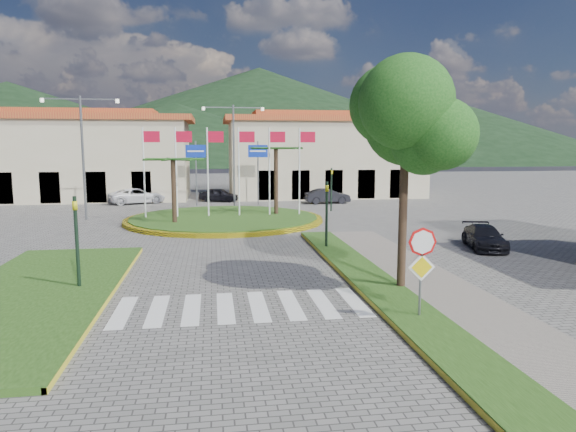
{
  "coord_description": "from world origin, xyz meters",
  "views": [
    {
      "loc": [
        -0.71,
        -11.05,
        4.84
      ],
      "look_at": [
        2.1,
        8.0,
        2.2
      ],
      "focal_mm": 32.0,
      "sensor_mm": 36.0,
      "label": 1
    }
  ],
  "objects": [
    {
      "name": "traffic_light_right",
      "position": [
        4.5,
        12.0,
        1.94
      ],
      "size": [
        0.15,
        0.18,
        3.2
      ],
      "color": "black",
      "rests_on": "ground"
    },
    {
      "name": "traffic_light_far",
      "position": [
        8.0,
        26.0,
        1.94
      ],
      "size": [
        0.18,
        0.15,
        3.2
      ],
      "color": "black",
      "rests_on": "ground"
    },
    {
      "name": "hill_far_east",
      "position": [
        70.0,
        135.0,
        9.0
      ],
      "size": [
        120.0,
        120.0,
        18.0
      ],
      "primitive_type": "cone",
      "color": "black",
      "rests_on": "ground"
    },
    {
      "name": "street_lamp_west",
      "position": [
        -9.0,
        24.0,
        4.5
      ],
      "size": [
        4.8,
        0.16,
        8.0
      ],
      "color": "slate",
      "rests_on": "ground"
    },
    {
      "name": "street_lamp_centre",
      "position": [
        1.0,
        30.0,
        4.5
      ],
      "size": [
        4.8,
        0.16,
        8.0
      ],
      "color": "slate",
      "rests_on": "ground"
    },
    {
      "name": "direction_sign_west",
      "position": [
        -2.0,
        30.97,
        3.53
      ],
      "size": [
        1.6,
        0.14,
        5.2
      ],
      "color": "slate",
      "rests_on": "ground"
    },
    {
      "name": "hill_far_mid",
      "position": [
        15.0,
        160.0,
        15.0
      ],
      "size": [
        180.0,
        180.0,
        30.0
      ],
      "primitive_type": "cone",
      "color": "black",
      "rests_on": "ground"
    },
    {
      "name": "sidewalk_right",
      "position": [
        6.0,
        2.0,
        0.07
      ],
      "size": [
        4.0,
        28.0,
        0.15
      ],
      "primitive_type": "cube",
      "color": "gray",
      "rests_on": "ground"
    },
    {
      "name": "building_left",
      "position": [
        -14.0,
        38.0,
        3.9
      ],
      "size": [
        23.32,
        9.54,
        8.05
      ],
      "color": "#BFB590",
      "rests_on": "ground"
    },
    {
      "name": "roundabout_island",
      "position": [
        0.0,
        22.0,
        0.17
      ],
      "size": [
        12.7,
        12.7,
        6.0
      ],
      "color": "yellow",
      "rests_on": "ground"
    },
    {
      "name": "ground",
      "position": [
        0.0,
        0.0,
        0.0
      ],
      "size": [
        160.0,
        160.0,
        0.0
      ],
      "primitive_type": "plane",
      "color": "#605E5B",
      "rests_on": "ground"
    },
    {
      "name": "stop_sign",
      "position": [
        4.9,
        1.96,
        1.79
      ],
      "size": [
        0.8,
        0.11,
        2.65
      ],
      "color": "slate",
      "rests_on": "ground"
    },
    {
      "name": "hill_far_west",
      "position": [
        -55.0,
        140.0,
        11.0
      ],
      "size": [
        140.0,
        140.0,
        22.0
      ],
      "primitive_type": "cone",
      "color": "black",
      "rests_on": "ground"
    },
    {
      "name": "median_left",
      "position": [
        -6.5,
        6.0,
        0.09
      ],
      "size": [
        5.0,
        14.0,
        0.18
      ],
      "primitive_type": "cube",
      "color": "#214213",
      "rests_on": "ground"
    },
    {
      "name": "white_van",
      "position": [
        -7.01,
        33.36,
        0.64
      ],
      "size": [
        5.11,
        3.76,
        1.29
      ],
      "primitive_type": "imported",
      "rotation": [
        0.0,
        0.0,
        1.97
      ],
      "color": "white",
      "rests_on": "ground"
    },
    {
      "name": "deciduous_tree",
      "position": [
        5.5,
        5.0,
        5.18
      ],
      "size": [
        3.6,
        3.6,
        6.8
      ],
      "color": "black",
      "rests_on": "ground"
    },
    {
      "name": "car_side_right",
      "position": [
        12.0,
        11.27,
        0.54
      ],
      "size": [
        2.4,
        3.99,
        1.08
      ],
      "primitive_type": "imported",
      "rotation": [
        0.0,
        0.0,
        -0.25
      ],
      "color": "black",
      "rests_on": "ground"
    },
    {
      "name": "direction_sign_east",
      "position": [
        3.0,
        30.97,
        3.53
      ],
      "size": [
        1.6,
        0.14,
        5.2
      ],
      "color": "slate",
      "rests_on": "ground"
    },
    {
      "name": "verge_right",
      "position": [
        4.8,
        2.0,
        0.09
      ],
      "size": [
        1.6,
        28.0,
        0.18
      ],
      "primitive_type": "cube",
      "color": "#214213",
      "rests_on": "ground"
    },
    {
      "name": "crosswalk",
      "position": [
        0.0,
        4.0,
        0.01
      ],
      "size": [
        8.0,
        3.0,
        0.01
      ],
      "primitive_type": "cube",
      "color": "silver",
      "rests_on": "ground"
    },
    {
      "name": "traffic_light_left",
      "position": [
        -5.2,
        6.5,
        1.94
      ],
      "size": [
        0.15,
        0.18,
        3.2
      ],
      "color": "black",
      "rests_on": "ground"
    },
    {
      "name": "car_dark_a",
      "position": [
        -0.16,
        33.97,
        0.59
      ],
      "size": [
        3.73,
        2.45,
        1.18
      ],
      "primitive_type": "imported",
      "rotation": [
        0.0,
        0.0,
        1.24
      ],
      "color": "black",
      "rests_on": "ground"
    },
    {
      "name": "hill_near_back",
      "position": [
        -10.0,
        130.0,
        8.0
      ],
      "size": [
        110.0,
        110.0,
        16.0
      ],
      "primitive_type": "cone",
      "color": "black",
      "rests_on": "ground"
    },
    {
      "name": "building_right",
      "position": [
        10.0,
        38.0,
        3.9
      ],
      "size": [
        19.08,
        9.54,
        8.05
      ],
      "color": "#BFB590",
      "rests_on": "ground"
    },
    {
      "name": "car_dark_b",
      "position": [
        8.88,
        31.13,
        0.62
      ],
      "size": [
        3.82,
        1.46,
        1.24
      ],
      "primitive_type": "imported",
      "rotation": [
        0.0,
        0.0,
        1.61
      ],
      "color": "black",
      "rests_on": "ground"
    }
  ]
}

